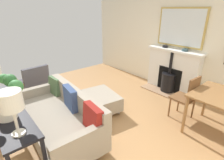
% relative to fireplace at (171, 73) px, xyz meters
% --- Properties ---
extents(ground_plane, '(4.97, 5.54, 0.01)m').
position_rel_fireplace_xyz_m(ground_plane, '(2.28, -0.36, -0.50)').
color(ground_plane, '#A87A4C').
extents(wall_left, '(0.12, 5.54, 2.76)m').
position_rel_fireplace_xyz_m(wall_left, '(-0.21, -0.36, 0.88)').
color(wall_left, silver).
rests_on(wall_left, ground).
extents(fireplace, '(0.58, 1.43, 1.12)m').
position_rel_fireplace_xyz_m(fireplace, '(0.00, 0.00, 0.00)').
color(fireplace, '#9E7A5B').
rests_on(fireplace, ground).
extents(mirror_over_mantel, '(0.04, 1.17, 0.91)m').
position_rel_fireplace_xyz_m(mirror_over_mantel, '(-0.12, -0.00, 1.13)').
color(mirror_over_mantel, tan).
extents(mantel_bowl_near, '(0.14, 0.14, 0.06)m').
position_rel_fireplace_xyz_m(mantel_bowl_near, '(-0.03, -0.30, 0.65)').
color(mantel_bowl_near, black).
rests_on(mantel_bowl_near, fireplace).
extents(mantel_bowl_far, '(0.15, 0.15, 0.05)m').
position_rel_fireplace_xyz_m(mantel_bowl_far, '(-0.03, 0.24, 0.65)').
color(mantel_bowl_far, '#334C56').
rests_on(mantel_bowl_far, fireplace).
extents(sofa, '(0.97, 1.92, 0.82)m').
position_rel_fireplace_xyz_m(sofa, '(2.96, -0.27, -0.16)').
color(sofa, '#B2B2B7').
rests_on(sofa, ground).
extents(ottoman, '(0.71, 0.92, 0.38)m').
position_rel_fireplace_xyz_m(ottoman, '(1.96, -0.43, -0.26)').
color(ottoman, '#B2B2B7').
rests_on(ottoman, ground).
extents(armchair_accent, '(0.72, 0.64, 0.80)m').
position_rel_fireplace_xyz_m(armchair_accent, '(2.81, -2.01, -0.05)').
color(armchair_accent, brown).
rests_on(armchair_accent, ground).
extents(console_table, '(0.39, 1.76, 0.80)m').
position_rel_fireplace_xyz_m(console_table, '(3.69, -0.28, 0.21)').
color(console_table, black).
rests_on(console_table, ground).
extents(table_lamp_far_end, '(0.23, 0.23, 0.51)m').
position_rel_fireplace_xyz_m(table_lamp_far_end, '(3.69, 0.38, 0.69)').
color(table_lamp_far_end, beige).
rests_on(table_lamp_far_end, console_table).
extents(potted_plant, '(0.40, 0.49, 0.58)m').
position_rel_fireplace_xyz_m(potted_plant, '(3.69, 0.00, 0.61)').
color(potted_plant, silver).
rests_on(potted_plant, console_table).
extents(book_stack, '(0.30, 0.24, 0.07)m').
position_rel_fireplace_xyz_m(book_stack, '(3.69, -0.44, 0.33)').
color(book_stack, beige).
rests_on(book_stack, console_table).
extents(dining_table, '(0.91, 0.84, 0.75)m').
position_rel_fireplace_xyz_m(dining_table, '(0.93, 1.47, 0.15)').
color(dining_table, olive).
rests_on(dining_table, ground).
extents(dining_chair_near_fireplace, '(0.42, 0.42, 0.91)m').
position_rel_fireplace_xyz_m(dining_chair_near_fireplace, '(0.93, 0.92, 0.03)').
color(dining_chair_near_fireplace, brown).
rests_on(dining_chair_near_fireplace, ground).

